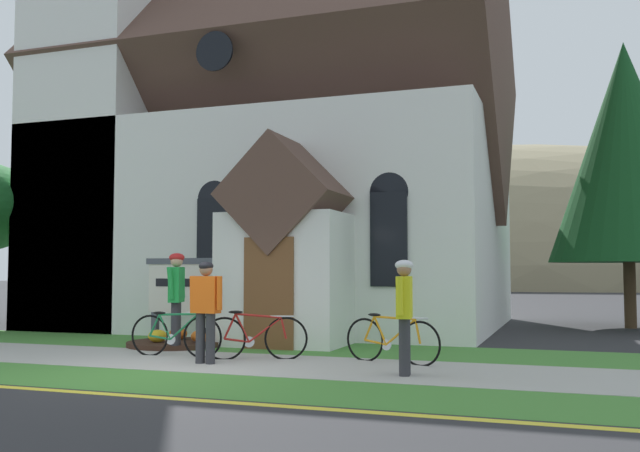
% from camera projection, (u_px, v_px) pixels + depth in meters
% --- Properties ---
extents(ground, '(140.00, 140.00, 0.00)m').
position_uv_depth(ground, '(265.00, 346.00, 13.85)').
color(ground, '#2B2B2D').
extents(sidewalk_slab, '(32.00, 2.40, 0.01)m').
position_uv_depth(sidewalk_slab, '(113.00, 357.00, 12.03)').
color(sidewalk_slab, '#A8A59E').
rests_on(sidewalk_slab, ground).
extents(grass_verge, '(32.00, 1.72, 0.01)m').
position_uv_depth(grass_verge, '(25.00, 373.00, 10.09)').
color(grass_verge, '#427F33').
rests_on(grass_verge, ground).
extents(church_lawn, '(24.00, 2.34, 0.01)m').
position_uv_depth(church_lawn, '(185.00, 343.00, 14.26)').
color(church_lawn, '#427F33').
rests_on(church_lawn, ground).
extents(church_building, '(11.80, 10.23, 14.30)m').
position_uv_depth(church_building, '(264.00, 145.00, 19.42)').
color(church_building, white).
rests_on(church_building, ground).
extents(church_sign, '(1.87, 0.20, 1.72)m').
position_uv_depth(church_sign, '(186.00, 288.00, 14.19)').
color(church_sign, '#474C56').
rests_on(church_sign, ground).
extents(flower_bed, '(1.81, 1.81, 0.34)m').
position_uv_depth(flower_bed, '(175.00, 342.00, 13.70)').
color(flower_bed, '#382319').
rests_on(flower_bed, ground).
extents(bicycle_blue, '(1.73, 0.12, 0.79)m').
position_uv_depth(bicycle_blue, '(175.00, 335.00, 12.12)').
color(bicycle_blue, black).
rests_on(bicycle_blue, ground).
extents(bicycle_orange, '(1.67, 0.57, 0.80)m').
position_uv_depth(bicycle_orange, '(391.00, 340.00, 11.25)').
color(bicycle_orange, black).
rests_on(bicycle_orange, ground).
extents(bicycle_white, '(1.63, 0.68, 0.83)m').
position_uv_depth(bicycle_white, '(255.00, 337.00, 11.70)').
color(bicycle_white, black).
rests_on(bicycle_white, ground).
extents(cyclist_in_green_jersey, '(0.63, 0.27, 1.62)m').
position_uv_depth(cyclist_in_green_jersey, '(206.00, 304.00, 11.17)').
color(cyclist_in_green_jersey, '#2D2D33').
rests_on(cyclist_in_green_jersey, ground).
extents(cyclist_in_blue_jersey, '(0.29, 0.70, 1.62)m').
position_uv_depth(cyclist_in_blue_jersey, '(404.00, 308.00, 9.94)').
color(cyclist_in_blue_jersey, '#2D2D33').
rests_on(cyclist_in_blue_jersey, ground).
extents(cyclist_in_white_jersey, '(0.35, 0.76, 1.79)m').
position_uv_depth(cyclist_in_white_jersey, '(176.00, 292.00, 13.06)').
color(cyclist_in_white_jersey, '#2D2D33').
rests_on(cyclist_in_white_jersey, ground).
extents(roadside_conifer, '(3.97, 3.97, 7.44)m').
position_uv_depth(roadside_conifer, '(626.00, 151.00, 18.31)').
color(roadside_conifer, '#4C3823').
rests_on(roadside_conifer, ground).
extents(distant_hill, '(92.21, 44.91, 27.17)m').
position_uv_depth(distant_hill, '(441.00, 285.00, 71.55)').
color(distant_hill, '#847A5B').
rests_on(distant_hill, ground).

